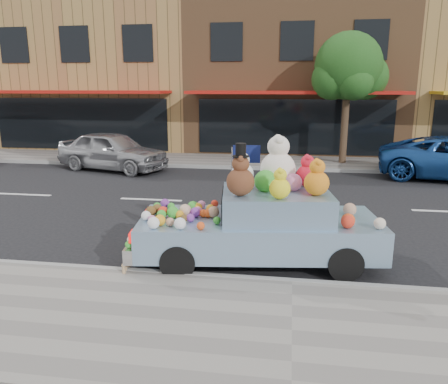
# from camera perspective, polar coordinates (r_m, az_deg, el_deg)

# --- Properties ---
(ground) EXTENTS (120.00, 120.00, 0.00)m
(ground) POSITION_cam_1_polar(r_m,az_deg,el_deg) (12.04, 8.91, -1.75)
(ground) COLOR black
(ground) RESTS_ON ground
(near_sidewalk) EXTENTS (60.00, 3.00, 0.12)m
(near_sidewalk) POSITION_cam_1_polar(r_m,az_deg,el_deg) (6.00, 8.83, -17.86)
(near_sidewalk) COLOR gray
(near_sidewalk) RESTS_ON ground
(far_sidewalk) EXTENTS (60.00, 3.00, 0.12)m
(far_sidewalk) POSITION_cam_1_polar(r_m,az_deg,el_deg) (18.38, 8.95, 3.81)
(far_sidewalk) COLOR gray
(far_sidewalk) RESTS_ON ground
(near_kerb) EXTENTS (60.00, 0.12, 0.13)m
(near_kerb) POSITION_cam_1_polar(r_m,az_deg,el_deg) (7.32, 8.87, -11.68)
(near_kerb) COLOR gray
(near_kerb) RESTS_ON ground
(far_kerb) EXTENTS (60.00, 0.12, 0.13)m
(far_kerb) POSITION_cam_1_polar(r_m,az_deg,el_deg) (16.90, 8.94, 2.96)
(far_kerb) COLOR gray
(far_kerb) RESTS_ON ground
(storefront_left) EXTENTS (10.00, 9.80, 7.30)m
(storefront_left) POSITION_cam_1_polar(r_m,az_deg,el_deg) (25.58, -14.49, 14.38)
(storefront_left) COLOR olive
(storefront_left) RESTS_ON ground
(storefront_mid) EXTENTS (10.00, 9.80, 7.30)m
(storefront_mid) POSITION_cam_1_polar(r_m,az_deg,el_deg) (23.59, 9.29, 14.71)
(storefront_mid) COLOR brown
(storefront_mid) RESTS_ON ground
(street_tree) EXTENTS (3.00, 2.70, 5.22)m
(street_tree) POSITION_cam_1_polar(r_m,az_deg,el_deg) (18.29, 15.97, 14.85)
(street_tree) COLOR #38281C
(street_tree) RESTS_ON ground
(car_silver) EXTENTS (4.69, 2.93, 1.49)m
(car_silver) POSITION_cam_1_polar(r_m,az_deg,el_deg) (17.32, -14.36, 5.24)
(car_silver) COLOR #A6A7AB
(car_silver) RESTS_ON ground
(art_car) EXTENTS (4.67, 2.30, 2.31)m
(art_car) POSITION_cam_1_polar(r_m,az_deg,el_deg) (7.99, 4.84, -3.67)
(art_car) COLOR black
(art_car) RESTS_ON ground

